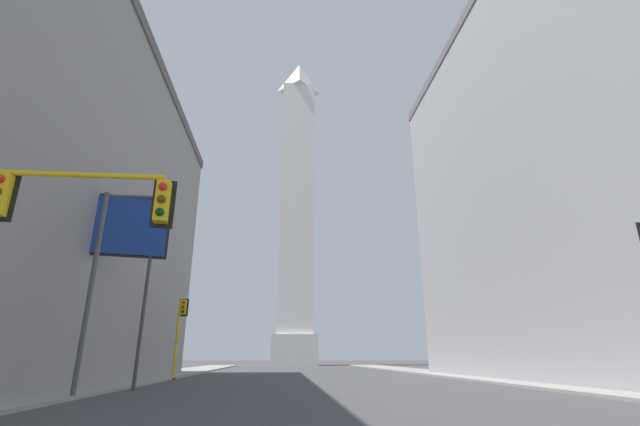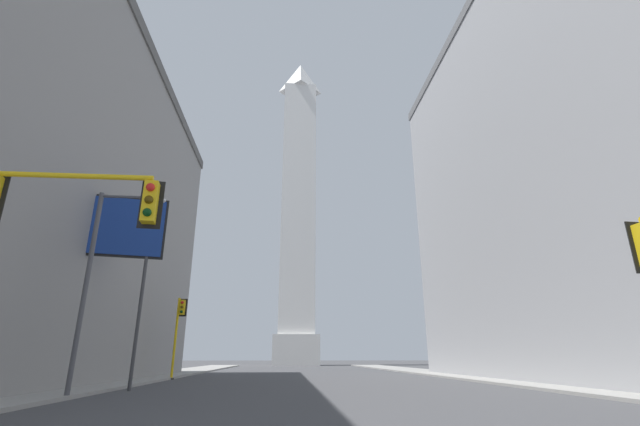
{
  "view_description": "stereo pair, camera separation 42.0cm",
  "coord_description": "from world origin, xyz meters",
  "px_view_note": "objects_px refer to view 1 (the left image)",
  "views": [
    {
      "loc": [
        -2.51,
        -2.51,
        1.55
      ],
      "look_at": [
        1.71,
        45.83,
        17.91
      ],
      "focal_mm": 24.0,
      "sensor_mm": 36.0,
      "label": 1
    },
    {
      "loc": [
        -2.1,
        -2.55,
        1.55
      ],
      "look_at": [
        1.71,
        45.83,
        17.91
      ],
      "focal_mm": 24.0,
      "sensor_mm": 36.0,
      "label": 2
    }
  ],
  "objects_px": {
    "street_lamp": "(106,266)",
    "billboard_sign": "(121,232)",
    "obelisk": "(297,203)",
    "traffic_light_mid_left": "(180,325)",
    "traffic_light_near_left": "(45,225)"
  },
  "relations": [
    {
      "from": "traffic_light_mid_left",
      "to": "billboard_sign",
      "type": "height_order",
      "value": "billboard_sign"
    },
    {
      "from": "traffic_light_near_left",
      "to": "billboard_sign",
      "type": "relative_size",
      "value": 0.62
    },
    {
      "from": "billboard_sign",
      "to": "street_lamp",
      "type": "bearing_deg",
      "value": -74.38
    },
    {
      "from": "obelisk",
      "to": "traffic_light_mid_left",
      "type": "height_order",
      "value": "obelisk"
    },
    {
      "from": "obelisk",
      "to": "billboard_sign",
      "type": "bearing_deg",
      "value": -99.88
    },
    {
      "from": "street_lamp",
      "to": "billboard_sign",
      "type": "xyz_separation_m",
      "value": [
        -1.14,
        4.08,
        2.61
      ]
    },
    {
      "from": "traffic_light_mid_left",
      "to": "billboard_sign",
      "type": "relative_size",
      "value": 0.59
    },
    {
      "from": "obelisk",
      "to": "street_lamp",
      "type": "relative_size",
      "value": 8.06
    },
    {
      "from": "obelisk",
      "to": "traffic_light_mid_left",
      "type": "bearing_deg",
      "value": -100.86
    },
    {
      "from": "street_lamp",
      "to": "billboard_sign",
      "type": "distance_m",
      "value": 4.98
    },
    {
      "from": "street_lamp",
      "to": "obelisk",
      "type": "bearing_deg",
      "value": 81.65
    },
    {
      "from": "traffic_light_near_left",
      "to": "billboard_sign",
      "type": "height_order",
      "value": "billboard_sign"
    },
    {
      "from": "traffic_light_mid_left",
      "to": "obelisk",
      "type": "bearing_deg",
      "value": 79.14
    },
    {
      "from": "traffic_light_mid_left",
      "to": "street_lamp",
      "type": "bearing_deg",
      "value": -89.55
    },
    {
      "from": "obelisk",
      "to": "billboard_sign",
      "type": "distance_m",
      "value": 69.29
    }
  ]
}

